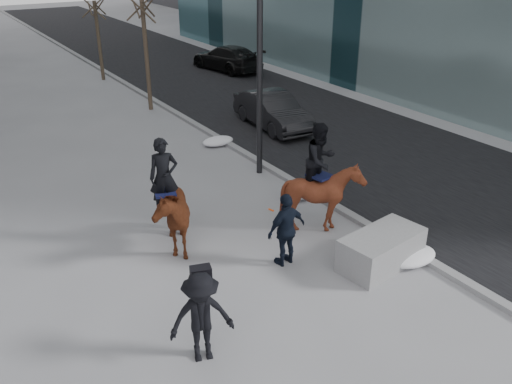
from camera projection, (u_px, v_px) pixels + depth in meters
ground at (284, 271)px, 12.22m from camera, size 120.00×120.00×0.00m
road at (284, 113)px, 23.25m from camera, size 8.00×90.00×0.01m
curb at (200, 127)px, 21.29m from camera, size 0.25×90.00×0.12m
planter at (381, 250)px, 12.28m from camera, size 2.14×1.28×0.81m
car_near at (273, 110)px, 21.20m from camera, size 1.79×4.28×1.38m
car_far at (227, 58)px, 30.45m from camera, size 2.65×5.02×1.39m
tree_near at (146, 50)px, 22.65m from camera, size 1.20×1.20×5.14m
tree_far at (98, 37)px, 27.76m from camera, size 1.20×1.20×4.42m
mounted_left at (168, 209)px, 12.79m from camera, size 1.52×2.29×2.72m
mounted_right at (322, 189)px, 13.55m from camera, size 1.76×1.91×2.81m
feeder at (286, 230)px, 12.16m from camera, size 1.06×0.90×1.75m
camera_crew at (201, 317)px, 9.34m from camera, size 1.27×0.94×1.75m
lamppost at (260, 9)px, 15.22m from camera, size 0.25×0.80×9.09m
snow_piles at (304, 192)px, 15.66m from camera, size 1.38×10.07×0.35m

